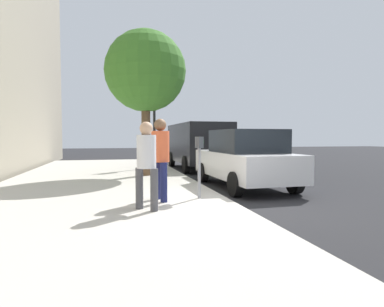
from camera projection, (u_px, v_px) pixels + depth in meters
ground_plane at (234, 209)px, 6.94m from camera, size 80.00×80.00×0.00m
sidewalk_slab at (90, 213)px, 6.24m from camera, size 28.00×6.00×0.15m
parking_meter at (199, 154)px, 7.30m from camera, size 0.36×0.12×1.41m
pedestrian_at_meter at (160, 152)px, 7.02m from camera, size 0.53×0.39×1.80m
pedestrian_bystander at (146, 159)px, 6.12m from camera, size 0.41×0.41×1.69m
parked_sedan_near at (245, 158)px, 9.82m from camera, size 4.45×2.06×1.77m
parked_van_far at (197, 143)px, 15.45m from camera, size 5.22×2.15×2.18m
street_tree at (145, 72)px, 11.54m from camera, size 2.92×2.92×5.24m
traffic_signal at (157, 115)px, 14.55m from camera, size 0.24×0.44×3.60m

